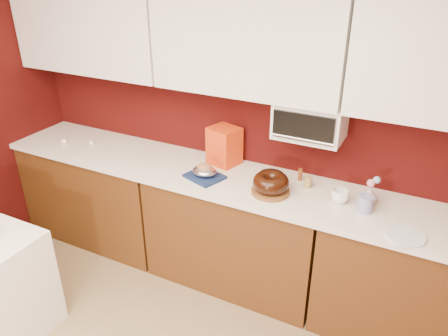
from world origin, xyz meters
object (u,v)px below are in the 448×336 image
foil_ham_nest (204,171)px  blue_jar (365,204)px  pandoro_box (224,146)px  coffee_mug (340,195)px  bundt_cake (271,183)px  toaster_oven (310,120)px  flower_vase (369,195)px

foil_ham_nest → blue_jar: bearing=2.8°
pandoro_box → coffee_mug: size_ratio=2.66×
blue_jar → bundt_cake: bearing=-175.7°
toaster_oven → foil_ham_nest: bearing=-159.2°
toaster_oven → pandoro_box: (-0.65, 0.03, -0.33)m
toaster_oven → foil_ham_nest: size_ratio=2.49×
pandoro_box → coffee_mug: bearing=4.8°
bundt_cake → foil_ham_nest: size_ratio=1.37×
bundt_cake → foil_ham_nest: (-0.51, -0.01, -0.03)m
toaster_oven → flower_vase: 0.62m
toaster_oven → coffee_mug: toaster_oven is taller
foil_ham_nest → blue_jar: size_ratio=1.62×
bundt_cake → flower_vase: bundt_cake is taller
foil_ham_nest → pandoro_box: bearing=86.4°
bundt_cake → blue_jar: bundt_cake is taller
pandoro_box → toaster_oven: bearing=13.4°
foil_ham_nest → pandoro_box: (0.02, 0.28, 0.09)m
foil_ham_nest → flower_vase: (1.12, 0.17, 0.01)m
toaster_oven → coffee_mug: size_ratio=4.12×
coffee_mug → bundt_cake: bearing=-168.6°
blue_jar → coffee_mug: bearing=165.1°
toaster_oven → pandoro_box: 0.73m
toaster_oven → pandoro_box: bearing=177.5°
coffee_mug → flower_vase: flower_vase is taller
toaster_oven → blue_jar: bearing=-23.9°
coffee_mug → blue_jar: size_ratio=0.98×
toaster_oven → blue_jar: size_ratio=4.04×
blue_jar → flower_vase: flower_vase is taller
coffee_mug → blue_jar: blue_jar is taller
flower_vase → coffee_mug: bearing=-157.3°
pandoro_box → coffee_mug: pandoro_box is taller
foil_ham_nest → pandoro_box: size_ratio=0.62×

